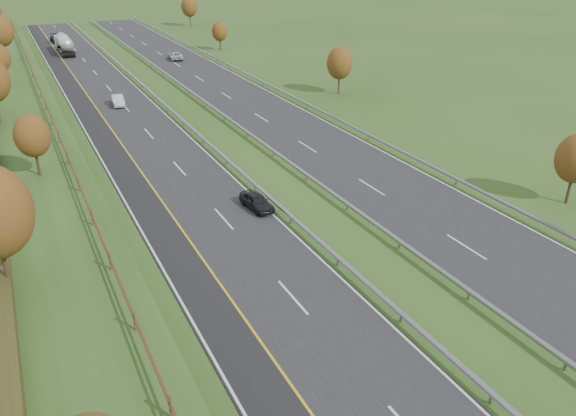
{
  "coord_description": "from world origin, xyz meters",
  "views": [
    {
      "loc": [
        -11.89,
        -2.61,
        20.02
      ],
      "look_at": [
        4.67,
        30.48,
        2.2
      ],
      "focal_mm": 35.0,
      "sensor_mm": 36.0,
      "label": 1
    }
  ],
  "objects_px": {
    "car_silver_mid": "(118,100)",
    "car_small_far": "(57,38)",
    "car_dark_near": "(257,201)",
    "road_tanker": "(64,44)",
    "car_oncoming": "(176,56)"
  },
  "relations": [
    {
      "from": "car_silver_mid",
      "to": "car_small_far",
      "type": "relative_size",
      "value": 0.75
    },
    {
      "from": "car_dark_near",
      "to": "car_silver_mid",
      "type": "xyz_separation_m",
      "value": [
        -3.75,
        37.07,
        0.03
      ]
    },
    {
      "from": "car_silver_mid",
      "to": "road_tanker",
      "type": "bearing_deg",
      "value": 96.26
    },
    {
      "from": "car_small_far",
      "to": "car_oncoming",
      "type": "height_order",
      "value": "car_small_far"
    },
    {
      "from": "car_oncoming",
      "to": "road_tanker",
      "type": "bearing_deg",
      "value": -34.6
    },
    {
      "from": "car_dark_near",
      "to": "car_small_far",
      "type": "height_order",
      "value": "car_small_far"
    },
    {
      "from": "road_tanker",
      "to": "car_small_far",
      "type": "bearing_deg",
      "value": 89.81
    },
    {
      "from": "car_dark_near",
      "to": "car_oncoming",
      "type": "xyz_separation_m",
      "value": [
        12.02,
        64.16,
        0.03
      ]
    },
    {
      "from": "road_tanker",
      "to": "car_small_far",
      "type": "xyz_separation_m",
      "value": [
        0.05,
        14.11,
        -1.03
      ]
    },
    {
      "from": "car_dark_near",
      "to": "car_oncoming",
      "type": "height_order",
      "value": "car_oncoming"
    },
    {
      "from": "car_silver_mid",
      "to": "car_small_far",
      "type": "bearing_deg",
      "value": 95.73
    },
    {
      "from": "car_silver_mid",
      "to": "car_small_far",
      "type": "height_order",
      "value": "car_small_far"
    },
    {
      "from": "car_dark_near",
      "to": "car_small_far",
      "type": "xyz_separation_m",
      "value": [
        -5.16,
        93.77,
        0.14
      ]
    },
    {
      "from": "car_oncoming",
      "to": "car_small_far",
      "type": "bearing_deg",
      "value": -52.49
    },
    {
      "from": "road_tanker",
      "to": "car_small_far",
      "type": "height_order",
      "value": "road_tanker"
    }
  ]
}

